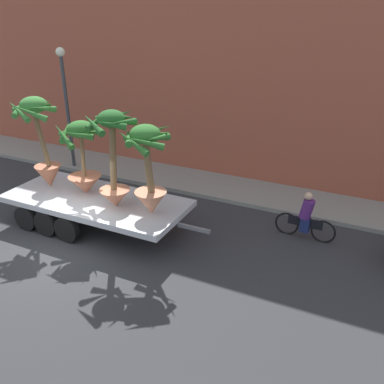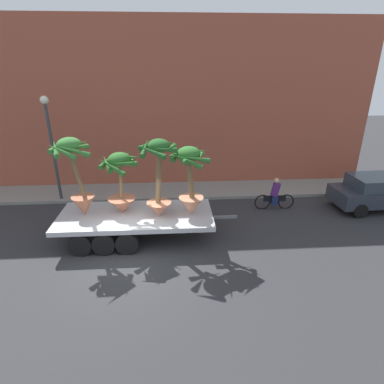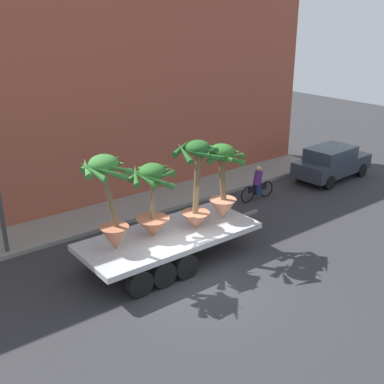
{
  "view_description": "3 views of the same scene",
  "coord_description": "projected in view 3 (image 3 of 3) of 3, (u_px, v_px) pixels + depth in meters",
  "views": [
    {
      "loc": [
        7.97,
        -7.73,
        6.59
      ],
      "look_at": [
        3.23,
        2.07,
        1.64
      ],
      "focal_mm": 39.51,
      "sensor_mm": 36.0,
      "label": 1
    },
    {
      "loc": [
        1.52,
        -9.07,
        6.3
      ],
      "look_at": [
        2.24,
        1.76,
        1.79
      ],
      "focal_mm": 29.24,
      "sensor_mm": 36.0,
      "label": 2
    },
    {
      "loc": [
        -7.81,
        -9.64,
        7.61
      ],
      "look_at": [
        1.68,
        2.55,
        1.75
      ],
      "focal_mm": 44.99,
      "sensor_mm": 36.0,
      "label": 3
    }
  ],
  "objects": [
    {
      "name": "potted_palm_middle",
      "position": [
        197.0,
        183.0,
        15.08
      ],
      "size": [
        1.44,
        1.64,
        2.92
      ],
      "color": "#C17251",
      "rests_on": "flatbed_trailer"
    },
    {
      "name": "potted_palm_front",
      "position": [
        222.0,
        180.0,
        15.81
      ],
      "size": [
        1.48,
        1.58,
        2.62
      ],
      "color": "tan",
      "rests_on": "flatbed_trailer"
    },
    {
      "name": "cyclist",
      "position": [
        258.0,
        185.0,
        20.41
      ],
      "size": [
        1.84,
        0.35,
        1.54
      ],
      "color": "black",
      "rests_on": "ground"
    },
    {
      "name": "potted_palm_extra",
      "position": [
        153.0,
        201.0,
        14.67
      ],
      "size": [
        1.55,
        1.61,
        2.36
      ],
      "color": "#B26647",
      "rests_on": "flatbed_trailer"
    },
    {
      "name": "parked_car",
      "position": [
        332.0,
        162.0,
        22.89
      ],
      "size": [
        4.25,
        2.0,
        1.58
      ],
      "color": "#2D333D",
      "rests_on": "ground"
    },
    {
      "name": "flatbed_trailer",
      "position": [
        163.0,
        241.0,
        15.17
      ],
      "size": [
        6.8,
        2.55,
        0.98
      ],
      "color": "#B7BABF",
      "rests_on": "ground"
    },
    {
      "name": "sidewalk",
      "position": [
        102.0,
        216.0,
        18.77
      ],
      "size": [
        24.0,
        2.2,
        0.15
      ],
      "primitive_type": "cube",
      "color": "gray",
      "rests_on": "ground"
    },
    {
      "name": "ground_plane",
      "position": [
        200.0,
        283.0,
        14.3
      ],
      "size": [
        60.0,
        60.0,
        0.0
      ],
      "primitive_type": "plane",
      "color": "#2D2D30"
    },
    {
      "name": "potted_palm_rear",
      "position": [
        109.0,
        200.0,
        13.55
      ],
      "size": [
        1.48,
        1.54,
        2.95
      ],
      "color": "#B26647",
      "rests_on": "flatbed_trailer"
    },
    {
      "name": "building_facade",
      "position": [
        74.0,
        104.0,
        18.56
      ],
      "size": [
        24.0,
        1.2,
        8.41
      ],
      "primitive_type": "cube",
      "color": "#9E4C38",
      "rests_on": "ground"
    }
  ]
}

